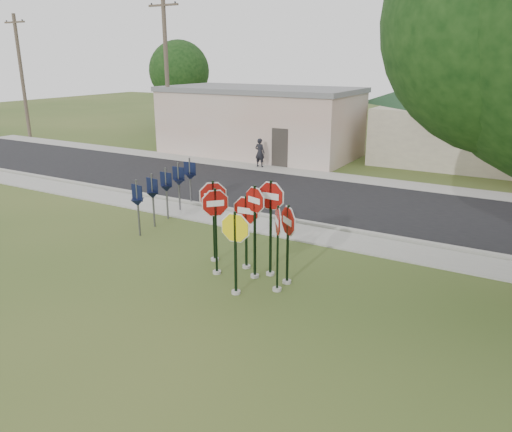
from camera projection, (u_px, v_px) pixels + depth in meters
The scene contains 20 objects.
ground at pixel (219, 296), 12.98m from camera, with size 120.00×120.00×0.00m, color #314D1C.
sidewalk_near at pixel (307, 234), 17.51m from camera, with size 60.00×1.60×0.06m, color gray.
road at pixel (350, 203), 21.22m from camera, with size 60.00×7.00×0.04m, color black.
sidewalk_far at pixel (380, 182), 24.77m from camera, with size 60.00×1.60×0.06m, color gray.
curb at pixel (318, 225), 18.32m from camera, with size 60.00×0.20×0.14m, color gray.
stop_sign_center at pixel (255, 220), 13.60m from camera, with size 0.95×0.32×2.77m.
stop_sign_yellow at pixel (235, 242), 12.70m from camera, with size 1.07×0.24×2.37m.
stop_sign_left at pixel (216, 219), 13.87m from camera, with size 0.73×0.77×2.63m.
stop_sign_right at pixel (278, 237), 12.85m from camera, with size 0.62×0.85×2.47m.
stop_sign_back_right at pixel (271, 214), 13.71m from camera, with size 1.10×0.24×2.89m.
stop_sign_back_left at pixel (246, 222), 14.32m from camera, with size 1.11×0.24×2.33m.
stop_sign_far_right at pixel (288, 234), 13.31m from camera, with size 0.88×0.70×2.35m.
stop_sign_far_left at pixel (213, 209), 14.79m from camera, with size 0.87×0.75×2.62m.
route_sign_row at pixel (166, 188), 18.89m from camera, with size 1.43×4.63×2.00m.
building_stucco at pixel (260, 120), 31.47m from camera, with size 12.20×6.20×4.20m.
building_house at pixel (457, 99), 29.07m from camera, with size 11.60×11.60×6.20m.
utility_pole_near at pixel (167, 74), 30.69m from camera, with size 2.20×0.26×9.50m.
utility_pole_far at pixel (22, 75), 37.43m from camera, with size 2.20×0.26×9.00m.
bg_tree_left at pixel (179, 71), 40.83m from camera, with size 4.90×4.90×7.35m.
pedestrian at pixel (260, 153), 27.87m from camera, with size 0.59×0.38×1.61m, color black.
Camera 1 is at (6.71, -9.67, 5.93)m, focal length 35.00 mm.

